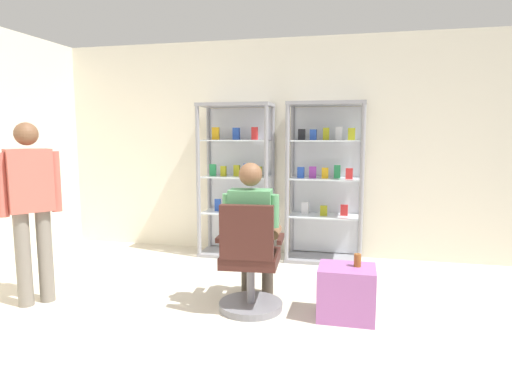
{
  "coord_description": "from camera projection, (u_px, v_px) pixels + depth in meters",
  "views": [
    {
      "loc": [
        0.93,
        -2.56,
        1.53
      ],
      "look_at": [
        0.02,
        1.35,
        1.0
      ],
      "focal_mm": 30.9,
      "sensor_mm": 36.0,
      "label": 1
    }
  ],
  "objects": [
    {
      "name": "tea_glass",
      "position": [
        358.0,
        260.0,
        3.64
      ],
      "size": [
        0.06,
        0.06,
        0.11
      ],
      "primitive_type": "cylinder",
      "color": "brown",
      "rests_on": "storage_crate"
    },
    {
      "name": "office_chair",
      "position": [
        250.0,
        267.0,
        3.77
      ],
      "size": [
        0.58,
        0.56,
        0.96
      ],
      "color": "slate",
      "rests_on": "ground"
    },
    {
      "name": "ground_plane",
      "position": [
        206.0,
        369.0,
        2.88
      ],
      "size": [
        7.2,
        7.2,
        0.0
      ],
      "primitive_type": "plane",
      "color": "beige"
    },
    {
      "name": "standing_customer",
      "position": [
        31.0,
        202.0,
        3.89
      ],
      "size": [
        0.39,
        0.43,
        1.63
      ],
      "color": "slate",
      "rests_on": "ground"
    },
    {
      "name": "display_cabinet_right",
      "position": [
        325.0,
        181.0,
        5.3
      ],
      "size": [
        0.9,
        0.45,
        1.9
      ],
      "color": "gray",
      "rests_on": "ground"
    },
    {
      "name": "display_cabinet_left",
      "position": [
        237.0,
        179.0,
        5.54
      ],
      "size": [
        0.9,
        0.45,
        1.9
      ],
      "color": "gray",
      "rests_on": "ground"
    },
    {
      "name": "seated_shopkeeper",
      "position": [
        253.0,
        227.0,
        3.89
      ],
      "size": [
        0.51,
        0.59,
        1.29
      ],
      "color": "#3F382D",
      "rests_on": "ground"
    },
    {
      "name": "back_wall",
      "position": [
        284.0,
        148.0,
        5.6
      ],
      "size": [
        6.0,
        0.1,
        2.7
      ],
      "primitive_type": "cube",
      "color": "silver",
      "rests_on": "ground"
    },
    {
      "name": "storage_crate",
      "position": [
        346.0,
        292.0,
        3.66
      ],
      "size": [
        0.46,
        0.38,
        0.44
      ],
      "primitive_type": "cube",
      "color": "#9E599E",
      "rests_on": "ground"
    }
  ]
}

